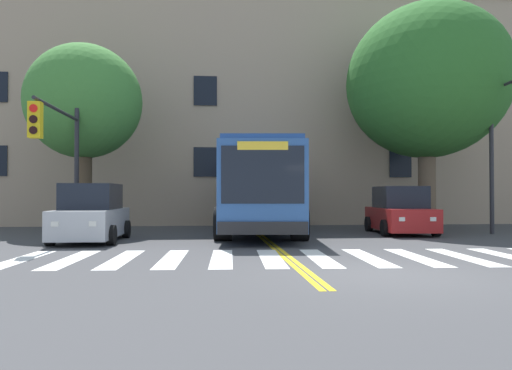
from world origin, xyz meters
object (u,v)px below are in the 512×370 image
(car_red_far_lane, at_px, (400,212))
(street_tree_curbside_small, at_px, (84,103))
(city_bus, at_px, (260,188))
(traffic_light_far_corner, at_px, (60,144))
(street_tree_curbside_large, at_px, (426,81))
(car_silver_near_lane, at_px, (92,215))

(car_red_far_lane, relative_size, street_tree_curbside_small, 0.54)
(city_bus, bearing_deg, traffic_light_far_corner, -153.68)
(city_bus, xyz_separation_m, street_tree_curbside_small, (-6.94, 0.54, 3.38))
(traffic_light_far_corner, distance_m, street_tree_curbside_large, 14.55)
(street_tree_curbside_small, bearing_deg, city_bus, -4.42)
(car_silver_near_lane, bearing_deg, traffic_light_far_corner, 178.68)
(car_silver_near_lane, height_order, street_tree_curbside_large, street_tree_curbside_large)
(car_silver_near_lane, relative_size, traffic_light_far_corner, 0.88)
(traffic_light_far_corner, bearing_deg, car_red_far_lane, 9.55)
(city_bus, bearing_deg, street_tree_curbside_large, 2.31)
(car_red_far_lane, height_order, traffic_light_far_corner, traffic_light_far_corner)
(car_silver_near_lane, relative_size, street_tree_curbside_small, 0.54)
(car_silver_near_lane, xyz_separation_m, traffic_light_far_corner, (-1.00, 0.02, 2.27))
(traffic_light_far_corner, relative_size, street_tree_curbside_small, 0.61)
(street_tree_curbside_large, bearing_deg, city_bus, -177.69)
(street_tree_curbside_small, bearing_deg, traffic_light_far_corner, -86.84)
(city_bus, height_order, street_tree_curbside_large, street_tree_curbside_large)
(car_red_far_lane, bearing_deg, traffic_light_far_corner, -170.45)
(city_bus, relative_size, street_tree_curbside_large, 1.25)
(car_red_far_lane, bearing_deg, city_bus, 165.91)
(city_bus, relative_size, car_silver_near_lane, 2.92)
(traffic_light_far_corner, height_order, street_tree_curbside_large, street_tree_curbside_large)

